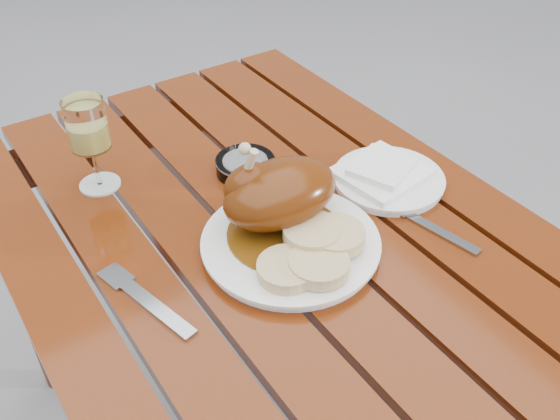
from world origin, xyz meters
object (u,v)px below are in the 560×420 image
object	(u,v)px
side_plate	(389,180)
ashtray	(245,166)
table	(276,374)
wine_glass	(91,145)
dinner_plate	(291,244)

from	to	relation	value
side_plate	ashtray	size ratio (longest dim) A/B	1.84
table	wine_glass	distance (m)	0.58
table	wine_glass	xyz separation A→B (m)	(-0.19, 0.29, 0.46)
wine_glass	ashtray	bearing A→B (deg)	-24.75
table	ashtray	world-z (taller)	ashtray
wine_glass	side_plate	bearing A→B (deg)	-33.45
wine_glass	ashtray	xyz separation A→B (m)	(0.24, -0.11, -0.07)
table	ashtray	bearing A→B (deg)	73.64
table	dinner_plate	distance (m)	0.39
wine_glass	table	bearing A→B (deg)	-57.17
side_plate	ashtray	bearing A→B (deg)	137.80
table	side_plate	world-z (taller)	side_plate
table	ashtray	size ratio (longest dim) A/B	10.88
ashtray	dinner_plate	bearing A→B (deg)	-103.12
ashtray	table	bearing A→B (deg)	-106.36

